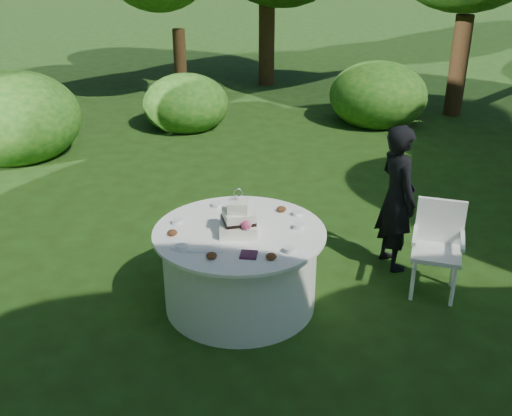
# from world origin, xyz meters

# --- Properties ---
(ground) EXTENTS (80.00, 80.00, 0.00)m
(ground) POSITION_xyz_m (0.00, 0.00, 0.00)
(ground) COLOR #1D320D
(ground) RESTS_ON ground
(napkins) EXTENTS (0.14, 0.14, 0.02)m
(napkins) POSITION_xyz_m (0.14, -0.45, 0.78)
(napkins) COLOR #441D37
(napkins) RESTS_ON table
(feather_plume) EXTENTS (0.48, 0.07, 0.01)m
(feather_plume) POSITION_xyz_m (-0.29, -0.42, 0.78)
(feather_plume) COLOR white
(feather_plume) RESTS_ON table
(guest) EXTENTS (0.56, 0.66, 1.53)m
(guest) POSITION_xyz_m (1.47, 0.93, 0.76)
(guest) COLOR black
(guest) RESTS_ON ground
(table) EXTENTS (1.56, 1.56, 0.77)m
(table) POSITION_xyz_m (0.00, 0.00, 0.39)
(table) COLOR silver
(table) RESTS_ON ground
(cake) EXTENTS (0.37, 0.37, 0.43)m
(cake) POSITION_xyz_m (0.00, -0.04, 0.88)
(cake) COLOR white
(cake) RESTS_ON table
(chair) EXTENTS (0.53, 0.53, 0.91)m
(chair) POSITION_xyz_m (1.84, 0.49, 0.52)
(chair) COLOR silver
(chair) RESTS_ON ground
(votives) EXTENTS (1.21, 0.99, 0.04)m
(votives) POSITION_xyz_m (0.03, 0.05, 0.79)
(votives) COLOR white
(votives) RESTS_ON table
(petal_cups) EXTENTS (1.00, 1.07, 0.05)m
(petal_cups) POSITION_xyz_m (-0.01, -0.18, 0.79)
(petal_cups) COLOR #562D16
(petal_cups) RESTS_ON table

